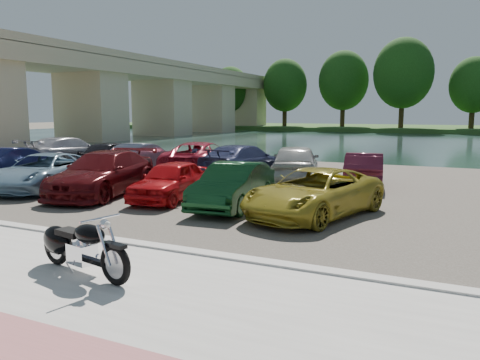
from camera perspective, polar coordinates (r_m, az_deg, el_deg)
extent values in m
plane|color=#595447|center=(7.89, -15.23, -12.78)|extent=(200.00, 200.00, 0.00)
cube|color=#B2AEA7|center=(7.20, -20.58, -14.68)|extent=(60.00, 6.00, 0.10)
cube|color=#B2AEA7|center=(9.38, -7.23, -8.68)|extent=(60.00, 0.30, 0.14)
cube|color=#464138|center=(17.47, 8.81, -0.97)|extent=(60.00, 18.00, 0.04)
cube|color=#182C28|center=(45.89, 19.21, 4.32)|extent=(120.00, 40.00, 0.00)
cube|color=#23491A|center=(77.74, 21.80, 5.84)|extent=(120.00, 24.00, 0.60)
cube|color=#C6B089|center=(56.34, -10.76, 12.61)|extent=(7.00, 56.00, 1.40)
cube|color=#C6B089|center=(56.42, -10.78, 13.62)|extent=(7.00, 56.00, 0.70)
cube|color=#C6B089|center=(48.42, -17.68, 8.84)|extent=(6.00, 4.00, 7.20)
cube|color=#C6B089|center=(57.80, -9.48, 8.95)|extent=(6.00, 4.00, 7.20)
cube|color=#C6B089|center=(68.02, -3.65, 8.93)|extent=(6.00, 4.00, 7.20)
cube|color=#C6B089|center=(78.74, 0.62, 8.85)|extent=(6.00, 4.00, 7.20)
cylinder|color=#322512|center=(78.33, -1.16, 8.30)|extent=(0.70, 0.70, 4.50)
ellipsoid|color=#173A10|center=(78.42, -1.17, 10.94)|extent=(6.30, 6.30, 7.56)
cylinder|color=#322512|center=(76.08, 5.47, 8.44)|extent=(0.70, 0.70, 4.95)
ellipsoid|color=#173A10|center=(76.20, 5.51, 11.42)|extent=(6.93, 6.93, 8.32)
cylinder|color=#322512|center=(74.87, 12.40, 8.46)|extent=(0.70, 0.70, 5.40)
ellipsoid|color=#173A10|center=(75.03, 12.51, 11.76)|extent=(7.56, 7.56, 9.07)
cylinder|color=#322512|center=(70.59, 19.10, 8.41)|extent=(0.70, 0.70, 5.85)
ellipsoid|color=#173A10|center=(70.80, 19.28, 12.20)|extent=(8.19, 8.19, 9.83)
cylinder|color=#322512|center=(71.56, 26.43, 7.46)|extent=(0.70, 0.70, 4.50)
ellipsoid|color=#173A10|center=(71.65, 26.62, 10.33)|extent=(6.30, 6.30, 7.56)
torus|color=black|center=(7.67, -14.95, -9.90)|extent=(0.69, 0.26, 0.68)
torus|color=black|center=(8.98, -21.50, -7.51)|extent=(0.69, 0.26, 0.68)
cylinder|color=#B2B2B7|center=(7.67, -14.95, -9.90)|extent=(0.46, 0.15, 0.46)
cylinder|color=#B2B2B7|center=(8.98, -21.50, -7.51)|extent=(0.46, 0.15, 0.46)
cylinder|color=silver|center=(7.63, -16.29, -7.65)|extent=(0.33, 0.12, 0.63)
cylinder|color=silver|center=(7.74, -15.09, -7.36)|extent=(0.33, 0.12, 0.63)
cylinder|color=silver|center=(7.74, -16.65, -4.49)|extent=(0.19, 0.74, 0.04)
sphere|color=silver|center=(7.68, -16.18, -5.18)|extent=(0.19, 0.19, 0.16)
sphere|color=silver|center=(7.63, -15.86, -5.27)|extent=(0.13, 0.13, 0.11)
cube|color=black|center=(7.58, -15.04, -7.67)|extent=(0.47, 0.23, 0.06)
cube|color=black|center=(8.33, -18.47, -9.02)|extent=(1.19, 0.35, 0.08)
cube|color=silver|center=(8.35, -18.69, -8.49)|extent=(0.51, 0.41, 0.34)
cylinder|color=silver|center=(8.21, -18.36, -7.29)|extent=(0.28, 0.23, 0.27)
cylinder|color=silver|center=(8.37, -19.14, -7.03)|extent=(0.28, 0.23, 0.27)
ellipsoid|color=black|center=(8.06, -17.89, -6.30)|extent=(0.74, 0.49, 0.32)
cube|color=black|center=(8.51, -19.93, -6.06)|extent=(0.60, 0.39, 0.10)
ellipsoid|color=black|center=(8.91, -21.37, -6.83)|extent=(0.78, 0.48, 0.50)
cube|color=black|center=(8.97, -21.51, -7.20)|extent=(0.43, 0.26, 0.30)
cylinder|color=silver|center=(8.71, -18.90, -8.69)|extent=(1.09, 0.32, 0.09)
cylinder|color=silver|center=(8.68, -18.92, -8.19)|extent=(1.09, 0.32, 0.09)
cylinder|color=#B2B2B7|center=(8.40, -20.04, -10.02)|extent=(0.05, 0.14, 0.22)
imported|color=#7899AF|center=(18.08, -22.77, 0.93)|extent=(3.17, 5.02, 1.29)
imported|color=#4F0B0E|center=(16.28, -16.35, 0.77)|extent=(2.97, 5.29, 1.45)
imported|color=#BA0C10|center=(14.88, -8.44, -0.06)|extent=(1.84, 3.77, 1.24)
imported|color=#0F3A1A|center=(13.53, -0.83, -0.69)|extent=(1.72, 4.04, 1.30)
imported|color=#A39225|center=(12.55, 9.06, -1.55)|extent=(3.27, 4.97, 1.27)
imported|color=#92929A|center=(25.74, -20.25, 3.29)|extent=(2.17, 5.20, 1.50)
imported|color=black|center=(24.22, -15.31, 3.07)|extent=(2.00, 4.14, 1.36)
imported|color=slate|center=(22.31, -11.81, 2.72)|extent=(1.41, 4.03, 1.33)
imported|color=maroon|center=(21.53, -4.78, 2.79)|extent=(3.19, 5.43, 1.42)
imported|color=navy|center=(19.57, 0.32, 2.28)|extent=(2.39, 5.05, 1.42)
imported|color=#ACACA8|center=(18.63, 6.78, 2.08)|extent=(2.99, 4.81, 1.53)
imported|color=#561728|center=(18.18, 14.89, 1.28)|extent=(1.93, 3.99, 1.26)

